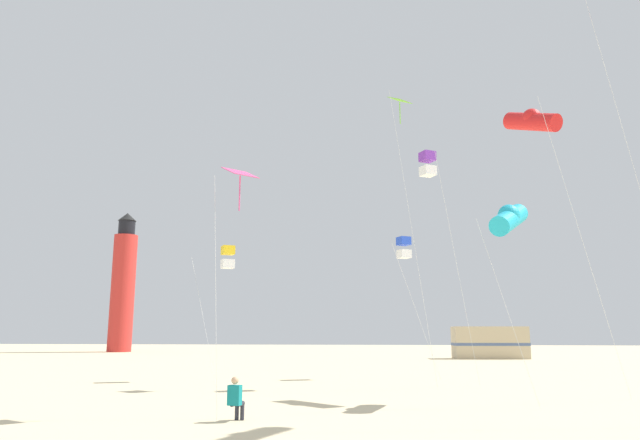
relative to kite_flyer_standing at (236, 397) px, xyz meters
The scene contains 10 objects.
kite_flyer_standing is the anchor object (origin of this frame).
kite_box_violet 15.43m from the kite_flyer_standing, 59.91° to the left, with size 2.32×2.32×10.58m.
kite_tube_scarlet 15.66m from the kite_flyer_standing, 34.52° to the left, with size 3.60×3.81×11.26m.
kite_box_blue 17.26m from the kite_flyer_standing, 71.53° to the left, with size 2.30×2.05×7.34m.
kite_diamond_rainbow 6.37m from the kite_flyer_standing, 108.47° to the left, with size 1.49×1.49×7.34m.
kite_tube_cyan 11.08m from the kite_flyer_standing, 28.92° to the left, with size 2.10×2.52×6.91m.
kite_diamond_lime 16.87m from the kite_flyer_standing, 65.20° to the left, with size 1.88×1.88×13.51m.
kite_box_gold 14.37m from the kite_flyer_standing, 106.74° to the left, with size 2.26×2.26×6.63m.
lighthouse_distant 58.86m from the kite_flyer_standing, 117.94° to the left, with size 2.80×2.80×16.80m.
rv_van_tan 40.36m from the kite_flyer_standing, 70.81° to the left, with size 6.61×2.86×2.80m.
Camera 1 is at (2.04, -8.05, 2.33)m, focal length 32.56 mm.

